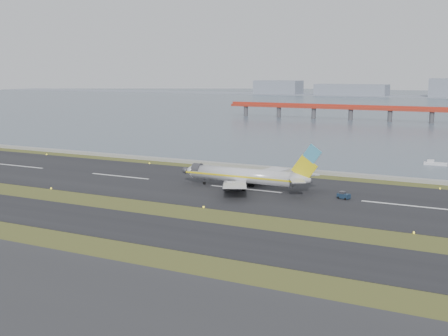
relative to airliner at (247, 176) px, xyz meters
The scene contains 9 objects.
ground 30.65m from the airliner, 90.22° to the right, with size 1000.00×1000.00×0.00m, color #334217.
taxiway_strip 42.59m from the airliner, 90.16° to the right, with size 1000.00×18.00×0.10m, color black.
runway_strip 3.44m from the airliner, 104.55° to the right, with size 1000.00×45.00×0.10m, color black.
seawall 29.69m from the airliner, 90.23° to the left, with size 1000.00×2.50×1.00m, color gray.
bay_water 429.56m from the airliner, 90.02° to the left, with size 1400.00×800.00×1.30m, color #445361.
red_pier 220.48m from the airliner, 84.83° to the left, with size 260.00×5.00×10.20m.
airliner is the anchor object (origin of this frame).
pushback_tug 25.62m from the airliner, ahead, with size 3.26×2.46×1.85m.
workboat_near 73.25m from the airliner, 57.65° to the left, with size 7.32×2.58×1.76m.
Camera 1 is at (58.72, -99.28, 30.06)m, focal length 45.00 mm.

